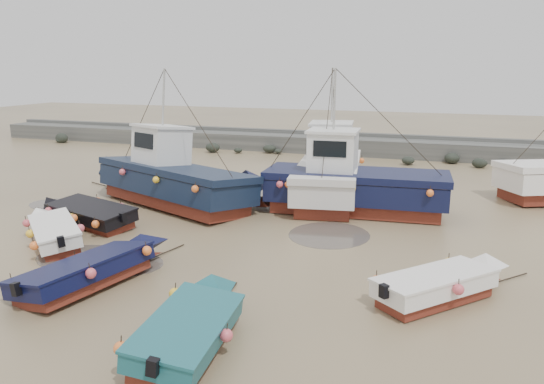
{
  "coord_description": "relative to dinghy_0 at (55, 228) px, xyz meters",
  "views": [
    {
      "loc": [
        8.0,
        -16.23,
        6.36
      ],
      "look_at": [
        1.15,
        3.3,
        1.4
      ],
      "focal_mm": 35.0,
      "sensor_mm": 36.0,
      "label": 1
    }
  ],
  "objects": [
    {
      "name": "ground",
      "position": [
        5.68,
        1.33,
        -0.55
      ],
      "size": [
        120.0,
        120.0,
        0.0
      ],
      "primitive_type": "plane",
      "color": "#9C8761",
      "rests_on": "ground"
    },
    {
      "name": "seawall",
      "position": [
        5.73,
        23.33,
        0.08
      ],
      "size": [
        60.0,
        4.92,
        1.5
      ],
      "color": "#5F5F5B",
      "rests_on": "ground"
    },
    {
      "name": "puddle_a",
      "position": [
        2.67,
        -1.03,
        -0.54
      ],
      "size": [
        4.67,
        4.67,
        0.01
      ],
      "primitive_type": "cylinder",
      "color": "#514942",
      "rests_on": "ground"
    },
    {
      "name": "puddle_b",
      "position": [
        9.33,
        4.2,
        -0.54
      ],
      "size": [
        3.13,
        3.13,
        0.01
      ],
      "primitive_type": "cylinder",
      "color": "#514942",
      "rests_on": "ground"
    },
    {
      "name": "puddle_c",
      "position": [
        -2.94,
        4.45,
        -0.54
      ],
      "size": [
        4.52,
        4.52,
        0.01
      ],
      "primitive_type": "cylinder",
      "color": "#514942",
      "rests_on": "ground"
    },
    {
      "name": "puddle_d",
      "position": [
        7.5,
        10.16,
        -0.54
      ],
      "size": [
        6.43,
        6.43,
        0.01
      ],
      "primitive_type": "cylinder",
      "color": "#514942",
      "rests_on": "ground"
    },
    {
      "name": "dinghy_0",
      "position": [
        0.0,
        0.0,
        0.0
      ],
      "size": [
        4.93,
        4.54,
        1.43
      ],
      "rotation": [
        0.0,
        0.0,
        0.84
      ],
      "color": "maroon",
      "rests_on": "ground"
    },
    {
      "name": "dinghy_1",
      "position": [
        3.83,
        -2.66,
        -0.01
      ],
      "size": [
        2.95,
        6.43,
        1.43
      ],
      "rotation": [
        0.0,
        0.0,
        -0.21
      ],
      "color": "maroon",
      "rests_on": "ground"
    },
    {
      "name": "dinghy_2",
      "position": [
        8.19,
        -4.91,
        0.0
      ],
      "size": [
        2.25,
        5.82,
        1.43
      ],
      "rotation": [
        0.0,
        0.0,
        0.11
      ],
      "color": "maroon",
      "rests_on": "ground"
    },
    {
      "name": "dinghy_3",
      "position": [
        13.68,
        -0.4,
        0.0
      ],
      "size": [
        4.35,
        4.82,
        1.43
      ],
      "rotation": [
        0.0,
        0.0,
        -0.72
      ],
      "color": "maroon",
      "rests_on": "ground"
    },
    {
      "name": "dinghy_4",
      "position": [
        -0.44,
        2.36,
        -0.01
      ],
      "size": [
        6.28,
        3.04,
        1.43
      ],
      "rotation": [
        0.0,
        0.0,
        1.27
      ],
      "color": "maroon",
      "rests_on": "ground"
    },
    {
      "name": "cabin_boat_0",
      "position": [
        0.95,
        6.27,
        0.75
      ],
      "size": [
        11.17,
        6.31,
        6.22
      ],
      "rotation": [
        0.0,
        0.0,
        1.18
      ],
      "color": "maroon",
      "rests_on": "ground"
    },
    {
      "name": "cabin_boat_1",
      "position": [
        7.92,
        10.15,
        0.75
      ],
      "size": [
        4.15,
        11.41,
        6.22
      ],
      "rotation": [
        0.0,
        0.0,
        0.15
      ],
      "color": "maroon",
      "rests_on": "ground"
    },
    {
      "name": "cabin_boat_2",
      "position": [
        9.03,
        7.67,
        0.76
      ],
      "size": [
        11.13,
        3.7,
        6.22
      ],
      "rotation": [
        0.0,
        0.0,
        1.65
      ],
      "color": "maroon",
      "rests_on": "ground"
    },
    {
      "name": "person",
      "position": [
        3.05,
        6.49,
        -0.55
      ],
      "size": [
        0.76,
        0.72,
        1.74
      ],
      "primitive_type": "imported",
      "rotation": [
        0.0,
        0.0,
        3.81
      ],
      "color": "#161C34",
      "rests_on": "ground"
    }
  ]
}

